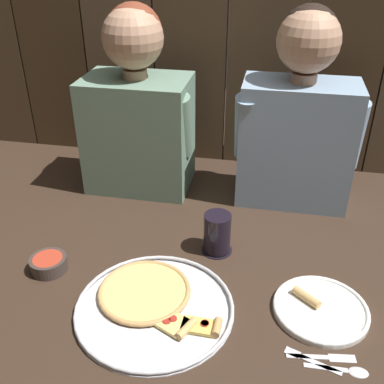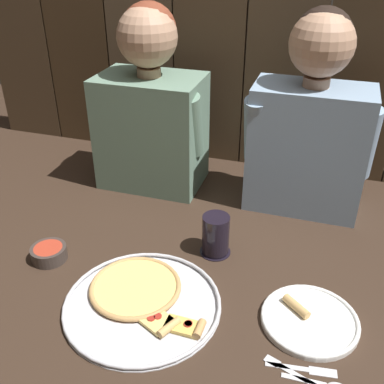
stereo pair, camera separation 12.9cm
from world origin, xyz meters
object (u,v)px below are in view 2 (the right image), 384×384
Objects in this scene: pizza_tray at (141,299)px; dipping_bowl at (49,253)px; dinner_plate at (309,319)px; diner_left at (151,106)px; drinking_glass at (216,235)px; diner_right at (311,121)px.

dipping_bowl reaches higher than pizza_tray.
pizza_tray is at bearing -171.89° from dinner_plate.
pizza_tray is at bearing -71.26° from diner_left.
diner_left reaches higher than drinking_glass.
dipping_bowl is at bearing -102.49° from diner_left.
diner_left is at bearing 138.91° from dinner_plate.
diner_left is at bearing 108.74° from pizza_tray.
diner_left reaches higher than pizza_tray.
drinking_glass is 0.20× the size of diner_left.
drinking_glass is (0.13, 0.26, 0.05)m from pizza_tray.
diner_left is at bearing 179.96° from diner_right.
dinner_plate is 0.74m from dipping_bowl.
dipping_bowl is at bearing 178.45° from dinner_plate.
pizza_tray is at bearing -119.14° from diner_right.
pizza_tray is 1.68× the size of dinner_plate.
diner_left reaches higher than dinner_plate.
diner_right is at bearing 59.10° from drinking_glass.
diner_right reaches higher than drinking_glass.
dinner_plate is (0.42, 0.06, -0.00)m from pizza_tray.
dinner_plate reaches higher than pizza_tray.
dipping_bowl is at bearing 166.05° from pizza_tray.
diner_right reaches higher than pizza_tray.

